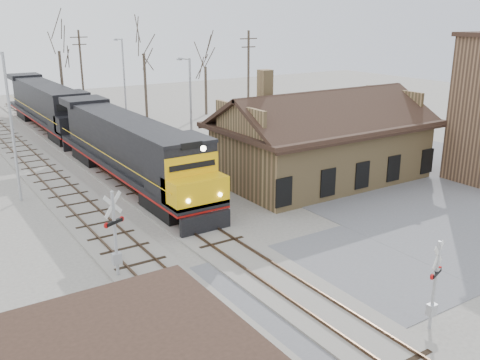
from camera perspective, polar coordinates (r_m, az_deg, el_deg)
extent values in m
plane|color=#A39E93|center=(23.53, 5.80, -11.85)|extent=(140.00, 140.00, 0.00)
cube|color=#5E5E63|center=(23.53, 5.80, -11.82)|extent=(60.00, 9.00, 0.03)
cube|color=#5E5E63|center=(38.62, 23.25, -1.37)|extent=(22.00, 26.00, 0.03)
cube|color=#A39E93|center=(35.42, -9.50, -1.70)|extent=(3.40, 90.00, 0.12)
cube|color=#473323|center=(35.12, -10.58, -1.74)|extent=(0.08, 90.00, 0.14)
cube|color=#473323|center=(35.65, -8.46, -1.34)|extent=(0.08, 90.00, 0.14)
cube|color=#A39E93|center=(34.01, -16.45, -3.00)|extent=(3.40, 90.00, 0.12)
cube|color=#473323|center=(33.80, -17.62, -3.03)|extent=(0.08, 90.00, 0.14)
cube|color=#473323|center=(34.16, -15.32, -2.61)|extent=(0.08, 90.00, 0.14)
cube|color=#9F8152|center=(38.68, 8.72, 2.95)|extent=(14.00, 8.00, 4.00)
cube|color=black|center=(38.22, 8.86, 6.00)|extent=(15.20, 9.20, 0.30)
cube|color=black|center=(36.39, 11.35, 6.91)|extent=(15.00, 4.71, 2.66)
cube|color=black|center=(39.76, 6.71, 7.98)|extent=(15.00, 4.71, 2.66)
cube|color=#9F8152|center=(36.47, 2.69, 9.95)|extent=(0.80, 0.80, 2.20)
cube|color=black|center=(32.29, -7.09, -2.47)|extent=(2.70, 4.33, 1.08)
cube|color=black|center=(44.87, -15.05, 2.68)|extent=(2.70, 4.33, 1.08)
cube|color=black|center=(38.22, -11.80, 1.77)|extent=(3.24, 21.63, 0.38)
cube|color=#990E0B|center=(38.28, -11.78, 1.43)|extent=(3.26, 21.63, 0.13)
cube|color=black|center=(39.05, -12.68, 4.58)|extent=(2.81, 15.68, 3.03)
cube|color=black|center=(30.69, -6.46, 1.48)|extent=(3.24, 3.03, 3.03)
cube|color=yellow|center=(29.39, -4.78, -1.05)|extent=(3.24, 1.95, 1.51)
cube|color=black|center=(29.06, -3.69, -4.65)|extent=(3.03, 0.25, 1.08)
cylinder|color=#FFF2CC|center=(27.85, -3.94, 3.38)|extent=(0.30, 0.10, 0.30)
cube|color=black|center=(52.42, -17.86, 4.49)|extent=(2.70, 4.33, 1.08)
cube|color=black|center=(65.88, -21.22, 6.62)|extent=(2.70, 4.33, 1.08)
cube|color=black|center=(58.97, -19.81, 6.50)|extent=(3.24, 21.63, 0.38)
cube|color=#990E0B|center=(59.01, -19.79, 6.27)|extent=(3.26, 21.63, 0.13)
cube|color=black|center=(60.01, -20.29, 8.25)|extent=(2.81, 15.68, 3.03)
cube|color=black|center=(51.03, -17.82, 7.08)|extent=(3.24, 3.03, 3.03)
cube|color=black|center=(49.45, -17.14, 5.75)|extent=(3.24, 1.95, 1.51)
cube|color=black|center=(48.76, -16.62, 3.69)|extent=(3.03, 0.25, 1.08)
cylinder|color=#A5A8AD|center=(21.40, 20.03, -10.57)|extent=(0.13, 0.13, 3.60)
cube|color=silver|center=(20.86, 20.38, -7.50)|extent=(0.91, 0.34, 0.94)
cube|color=silver|center=(20.86, 20.38, -7.50)|extent=(0.91, 0.34, 0.94)
cube|color=black|center=(21.16, 20.18, -9.27)|extent=(0.82, 0.40, 0.14)
cylinder|color=#B20C0C|center=(20.81, 19.81, -9.69)|extent=(0.23, 0.14, 0.22)
cylinder|color=#B20C0C|center=(21.51, 20.54, -8.87)|extent=(0.23, 0.14, 0.22)
cube|color=#A5A8AD|center=(21.86, 19.76, -12.88)|extent=(0.36, 0.27, 0.45)
cylinder|color=#A5A8AD|center=(24.43, -13.18, -5.75)|extent=(0.14, 0.14, 4.11)
cube|color=silver|center=(23.92, -13.42, -2.57)|extent=(1.00, 0.48, 1.08)
cube|color=silver|center=(23.92, -13.42, -2.57)|extent=(1.00, 0.48, 1.08)
cube|color=black|center=(24.20, -13.28, -4.40)|extent=(0.90, 0.52, 0.15)
cylinder|color=#B20C0C|center=(24.50, -12.52, -4.08)|extent=(0.26, 0.18, 0.25)
cylinder|color=#B20C0C|center=(23.91, -14.07, -4.73)|extent=(0.26, 0.18, 0.25)
cube|color=#A5A8AD|center=(24.89, -13.01, -8.15)|extent=(0.41, 0.31, 0.51)
cylinder|color=#A5A8AD|center=(35.90, -23.14, 5.00)|extent=(0.18, 0.18, 9.31)
cylinder|color=#A5A8AD|center=(36.22, -24.26, 12.29)|extent=(0.12, 1.80, 0.12)
cylinder|color=#A5A8AD|center=(42.12, -5.26, 7.20)|extent=(0.18, 0.18, 8.26)
cylinder|color=#A5A8AD|center=(42.41, -5.99, 12.74)|extent=(0.12, 1.80, 0.12)
cube|color=#A5A8AD|center=(43.13, -6.49, 12.67)|extent=(0.25, 0.50, 0.12)
cylinder|color=#A5A8AD|center=(55.44, -12.19, 9.79)|extent=(0.18, 0.18, 9.19)
cylinder|color=#A5A8AD|center=(55.91, -12.84, 14.44)|extent=(0.12, 1.80, 0.12)
cube|color=#A5A8AD|center=(56.67, -13.12, 14.35)|extent=(0.25, 0.50, 0.12)
cylinder|color=#382D23|center=(65.31, -16.50, 10.81)|extent=(0.24, 0.24, 9.78)
cube|color=#382D23|center=(65.03, -16.82, 14.38)|extent=(2.00, 0.10, 0.10)
cube|color=#382D23|center=(65.06, -16.75, 13.68)|extent=(1.60, 0.10, 0.10)
cylinder|color=#382D23|center=(55.00, 0.90, 10.50)|extent=(0.24, 0.24, 9.94)
cube|color=#382D23|center=(54.67, 0.92, 14.84)|extent=(2.00, 0.10, 0.10)
cube|color=#382D23|center=(54.71, 0.92, 14.01)|extent=(1.60, 0.10, 0.10)
cylinder|color=#382D23|center=(64.48, -18.42, 9.57)|extent=(0.32, 0.32, 7.56)
cylinder|color=#382D23|center=(62.19, -10.05, 9.80)|extent=(0.32, 0.32, 7.29)
cylinder|color=#382D23|center=(64.08, -3.66, 9.47)|extent=(0.32, 0.32, 5.59)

